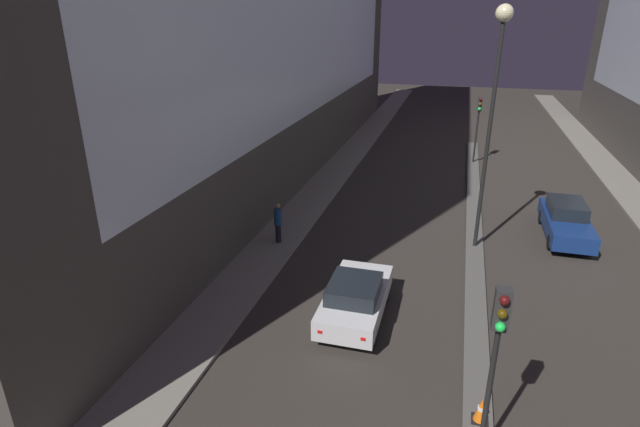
# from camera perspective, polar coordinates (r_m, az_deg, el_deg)

# --- Properties ---
(median_strip) EXTENTS (0.72, 32.21, 0.10)m
(median_strip) POSITION_cam_1_polar(r_m,az_deg,el_deg) (24.78, 17.19, -0.97)
(median_strip) COLOR #56544F
(median_strip) RESTS_ON ground
(traffic_light_near) EXTENTS (0.32, 0.42, 4.27)m
(traffic_light_near) POSITION_cam_1_polar(r_m,az_deg,el_deg) (10.86, 19.61, -13.33)
(traffic_light_near) COLOR black
(traffic_light_near) RESTS_ON median_strip
(traffic_light_mid) EXTENTS (0.32, 0.42, 4.27)m
(traffic_light_mid) POSITION_cam_1_polar(r_m,az_deg,el_deg) (34.07, 17.68, 10.73)
(traffic_light_mid) COLOR black
(traffic_light_mid) RESTS_ON median_strip
(street_lamp) EXTENTS (0.63, 0.63, 9.50)m
(street_lamp) POSITION_cam_1_polar(r_m,az_deg,el_deg) (20.38, 19.49, 14.44)
(street_lamp) COLOR black
(street_lamp) RESTS_ON median_strip
(traffic_cone_far) EXTENTS (0.40, 0.40, 0.64)m
(traffic_cone_far) POSITION_cam_1_polar(r_m,az_deg,el_deg) (13.46, 17.93, -20.58)
(traffic_cone_far) COLOR black
(traffic_cone_far) RESTS_ON median_strip
(car_left_lane) EXTENTS (1.82, 4.09, 1.48)m
(car_left_lane) POSITION_cam_1_polar(r_m,az_deg,el_deg) (16.32, 4.07, -9.63)
(car_left_lane) COLOR silver
(car_left_lane) RESTS_ON ground
(car_right_lane) EXTENTS (1.72, 4.73, 1.58)m
(car_right_lane) POSITION_cam_1_polar(r_m,az_deg,el_deg) (24.51, 26.29, -0.71)
(car_right_lane) COLOR navy
(car_right_lane) RESTS_ON ground
(pedestrian_on_left_sidewalk) EXTENTS (0.34, 0.34, 1.76)m
(pedestrian_on_left_sidewalk) POSITION_cam_1_polar(r_m,az_deg,el_deg) (21.23, -4.82, -0.94)
(pedestrian_on_left_sidewalk) COLOR black
(pedestrian_on_left_sidewalk) RESTS_ON sidewalk_left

